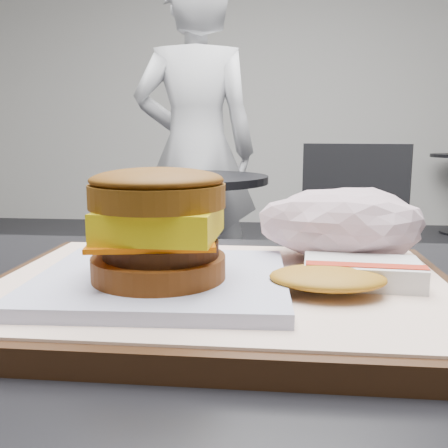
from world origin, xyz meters
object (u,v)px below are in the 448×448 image
(neighbor_table, at_px, (183,224))
(neighbor_chair, at_px, (320,240))
(patron, at_px, (196,152))
(breakfast_sandwich, at_px, (160,239))
(crumpled_wrapper, at_px, (342,224))
(serving_tray, at_px, (221,292))
(hash_brown, at_px, (347,275))

(neighbor_table, height_order, neighbor_chair, neighbor_chair)
(patron, bearing_deg, breakfast_sandwich, 91.59)
(crumpled_wrapper, xyz_separation_m, neighbor_table, (-0.44, 1.53, -0.27))
(serving_tray, bearing_deg, breakfast_sandwich, -145.23)
(hash_brown, relative_size, neighbor_table, 0.16)
(crumpled_wrapper, bearing_deg, hash_brown, -94.55)
(breakfast_sandwich, relative_size, neighbor_table, 0.26)
(breakfast_sandwich, xyz_separation_m, neighbor_chair, (0.26, 1.57, -0.32))
(neighbor_table, distance_m, patron, 0.56)
(serving_tray, relative_size, crumpled_wrapper, 2.48)
(hash_brown, xyz_separation_m, neighbor_chair, (0.12, 1.55, -0.29))
(hash_brown, xyz_separation_m, neighbor_table, (-0.43, 1.62, -0.25))
(serving_tray, height_order, neighbor_table, serving_tray)
(hash_brown, height_order, neighbor_table, hash_brown)
(neighbor_table, bearing_deg, neighbor_chair, -7.51)
(crumpled_wrapper, relative_size, neighbor_chair, 0.17)
(breakfast_sandwich, distance_m, neighbor_table, 1.69)
(hash_brown, height_order, neighbor_chair, neighbor_chair)
(neighbor_table, relative_size, neighbor_chair, 0.85)
(crumpled_wrapper, xyz_separation_m, patron, (-0.46, 2.01, 0.01))
(breakfast_sandwich, height_order, patron, patron)
(hash_brown, bearing_deg, neighbor_chair, 85.45)
(crumpled_wrapper, relative_size, neighbor_table, 0.20)
(breakfast_sandwich, distance_m, hash_brown, 0.15)
(serving_tray, bearing_deg, patron, 99.54)
(neighbor_chair, xyz_separation_m, patron, (-0.57, 0.56, 0.32))
(neighbor_table, bearing_deg, breakfast_sandwich, -79.97)
(neighbor_chair, height_order, patron, patron)
(serving_tray, xyz_separation_m, neighbor_chair, (0.22, 1.54, -0.27))
(serving_tray, distance_m, neighbor_chair, 1.58)
(neighbor_chair, distance_m, patron, 0.86)
(crumpled_wrapper, bearing_deg, serving_tray, -141.95)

